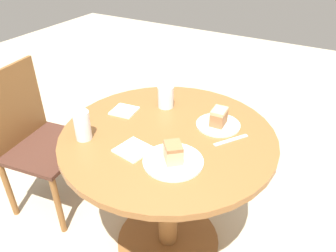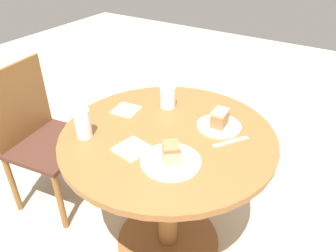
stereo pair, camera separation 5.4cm
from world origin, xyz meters
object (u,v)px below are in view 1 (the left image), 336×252
at_px(plate_near, 218,125).
at_px(plate_far, 173,161).
at_px(chair, 37,139).
at_px(cake_slice_far, 173,153).
at_px(cake_slice_near, 219,117).
at_px(glass_water, 83,127).
at_px(glass_lemonade, 166,98).

relative_size(plate_near, plate_far, 0.85).
bearing_deg(chair, cake_slice_far, -104.13).
bearing_deg(cake_slice_near, plate_far, 171.42).
relative_size(chair, plate_near, 4.33).
distance_m(plate_near, glass_water, 0.63).
xyz_separation_m(plate_near, cake_slice_near, (0.00, 0.00, 0.04)).
bearing_deg(plate_near, cake_slice_far, 171.42).
height_order(plate_near, cake_slice_far, cake_slice_far).
bearing_deg(glass_lemonade, cake_slice_near, -97.57).
bearing_deg(plate_near, glass_lemonade, 82.43).
bearing_deg(chair, cake_slice_near, -84.95).
height_order(plate_near, cake_slice_near, cake_slice_near).
height_order(plate_far, cake_slice_near, cake_slice_near).
xyz_separation_m(plate_far, glass_water, (-0.05, 0.43, 0.06)).
distance_m(cake_slice_far, glass_water, 0.43).
height_order(cake_slice_near, cake_slice_far, same).
relative_size(chair, cake_slice_far, 8.54).
distance_m(plate_near, cake_slice_far, 0.35).
relative_size(chair, glass_water, 6.66).
bearing_deg(glass_water, glass_lemonade, -21.47).
relative_size(plate_far, glass_water, 1.82).
xyz_separation_m(plate_near, cake_slice_far, (-0.35, 0.05, 0.04)).
distance_m(plate_far, cake_slice_near, 0.35).
bearing_deg(plate_far, cake_slice_near, -8.58).
bearing_deg(glass_water, plate_far, -83.88).
bearing_deg(plate_far, glass_lemonade, 33.58).
relative_size(cake_slice_far, glass_water, 0.78).
height_order(chair, glass_lemonade, chair).
relative_size(chair, glass_lemonade, 8.02).
relative_size(cake_slice_near, glass_water, 0.67).
height_order(cake_slice_near, glass_water, glass_water).
xyz_separation_m(plate_far, glass_lemonade, (0.39, 0.26, 0.05)).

